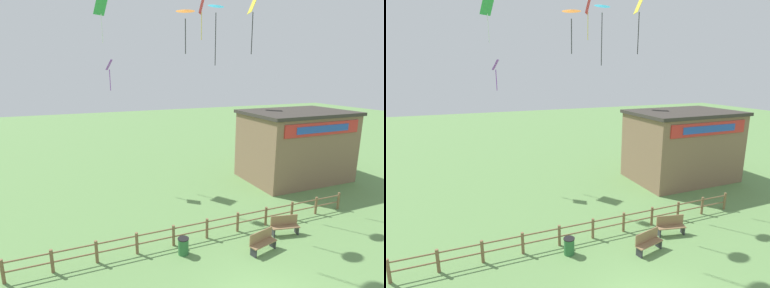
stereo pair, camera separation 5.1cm
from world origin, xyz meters
The scene contains 11 objects.
wooden_fence centered at (0.00, 5.45, 0.60)m, with size 17.99×0.14×1.07m.
seaside_building centered at (10.24, 11.08, 2.71)m, with size 8.04×5.48×5.38m.
park_bench_near_fence centered at (1.92, 3.42, 0.52)m, with size 1.53×0.72×1.00m.
park_bench_by_building centered at (3.91, 4.29, 0.52)m, with size 1.53×0.70×1.00m.
trash_bin centered at (-1.59, 4.62, 0.40)m, with size 0.52×0.52×0.80m.
kite_purple_streamer centered at (-3.07, 15.34, 8.49)m, with size 0.60×0.70×2.15m.
kite_yellow_diamond centered at (5.00, 9.80, 11.95)m, with size 0.70×0.98×3.55m.
kite_green_diamond centered at (-3.16, 17.45, 12.71)m, with size 1.12×1.01×3.13m.
kite_red_diamond centered at (4.84, 17.19, 13.28)m, with size 0.78×0.93×3.27m.
kite_cyan_delta centered at (2.46, 9.78, 11.82)m, with size 1.10×1.06×3.57m.
kite_orange_delta centered at (0.12, 8.65, 11.31)m, with size 1.32×1.30×2.39m.
Camera 2 is at (-5.86, -6.99, 8.16)m, focal length 28.00 mm.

